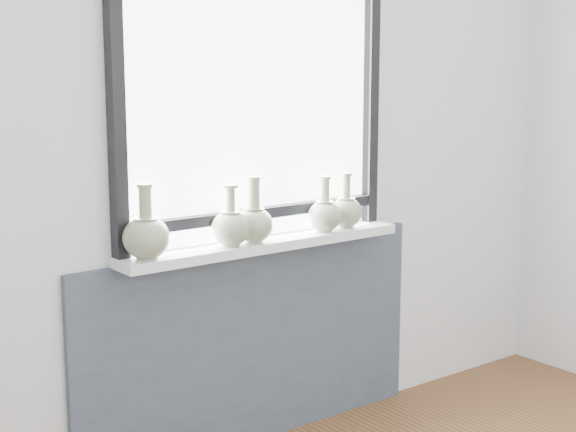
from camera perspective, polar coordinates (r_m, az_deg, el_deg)
back_wall at (r=3.65m, az=-2.49°, el=4.91°), size 3.60×0.02×2.60m
apron_panel at (r=3.81m, az=-2.13°, el=-8.28°), size 1.70×0.03×0.86m
windowsill at (r=3.63m, az=-1.54°, el=-1.82°), size 1.32×0.18×0.04m
window at (r=3.61m, az=-2.17°, el=7.10°), size 1.30×0.06×1.05m
vase_a at (r=3.29m, az=-9.15°, el=-1.22°), size 0.18×0.18×0.28m
vase_b at (r=3.49m, az=-3.73°, el=-0.67°), size 0.16×0.16×0.25m
vase_c at (r=3.55m, az=-2.21°, el=-0.37°), size 0.16×0.16×0.27m
vase_d at (r=3.77m, az=2.38°, el=0.13°), size 0.15×0.15×0.24m
vase_e at (r=3.87m, az=3.76°, el=0.36°), size 0.15×0.15×0.24m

